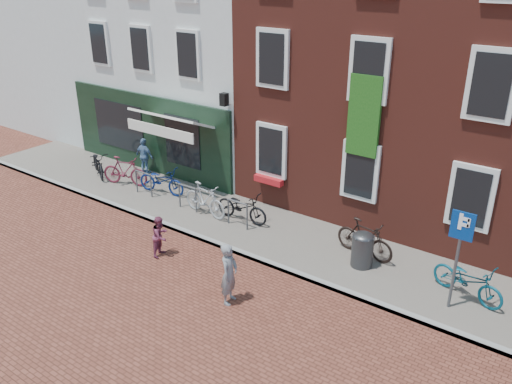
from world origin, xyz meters
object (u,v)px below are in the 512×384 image
Objects in this scene: bicycle_2 at (162,180)px; bicycle_4 at (242,207)px; cafe_person at (145,156)px; litter_bin at (362,248)px; bicycle_3 at (205,199)px; bicycle_1 at (125,171)px; woman at (229,274)px; bicycle_6 at (468,280)px; bicycle_0 at (98,163)px; parking_sign at (459,244)px; bicycle_5 at (365,239)px; boy at (160,236)px.

bicycle_2 and bicycle_4 have the same top height.
litter_bin is at bearing 170.27° from cafe_person.
bicycle_2 is at bearing 86.36° from bicycle_3.
bicycle_1 is at bearing 179.49° from litter_bin.
cafe_person reaches higher than bicycle_4.
woman is 5.58m from bicycle_6.
bicycle_0 is at bearing 93.86° from bicycle_3.
bicycle_2 is (-5.65, 3.43, -0.20)m from woman.
bicycle_0 is (-13.06, 0.59, -1.19)m from parking_sign.
bicycle_3 is (-5.27, -0.09, -0.01)m from litter_bin.
bicycle_5 is at bearing 173.16° from cafe_person.
boy is at bearing -151.95° from litter_bin.
bicycle_6 is (4.51, 3.29, -0.20)m from woman.
boy is at bearing -161.75° from bicycle_3.
bicycle_2 is 7.39m from bicycle_5.
boy is 5.09m from bicycle_1.
boy is (-4.75, -2.53, -0.05)m from litter_bin.
woman reaches higher than boy.
woman is at bearing 163.00° from bicycle_5.
litter_bin is 0.58× the size of bicycle_2.
bicycle_3 and bicycle_5 have the same top height.
parking_sign reaches higher than bicycle_6.
parking_sign reaches higher than bicycle_3.
woman is 6.62m from bicycle_2.
woman is 4.54m from bicycle_3.
bicycle_3 is at bearing 103.50° from bicycle_4.
woman is at bearing -81.60° from bicycle_0.
bicycle_3 is at bearing 159.64° from cafe_person.
cafe_person reaches higher than bicycle_0.
bicycle_1 is at bearing 99.76° from cafe_person.
parking_sign is at bearing -101.96° from bicycle_5.
woman reaches higher than bicycle_6.
bicycle_6 is (11.73, 0.08, -0.05)m from bicycle_1.
bicycle_3 is (3.85, -0.17, 0.00)m from bicycle_1.
bicycle_1 reaches higher than bicycle_2.
litter_bin reaches higher than bicycle_0.
bicycle_0 is 3.11m from bicycle_2.
bicycle_1 is (0.25, -1.18, -0.16)m from cafe_person.
parking_sign is 7.76m from bicycle_3.
cafe_person is 0.76× the size of bicycle_4.
litter_bin reaches higher than bicycle_2.
bicycle_4 is at bearing -26.05° from boy.
bicycle_5 is at bearing -39.76° from woman.
parking_sign is at bearing -103.74° from bicycle_2.
bicycle_6 is at bearing -88.35° from bicycle_5.
boy is 0.85× the size of cafe_person.
bicycle_3 is at bearing 107.50° from bicycle_6.
cafe_person is at bearing 52.83° from bicycle_2.
boy is 3.98m from bicycle_2.
bicycle_3 is (2.28, -0.40, 0.05)m from bicycle_2.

